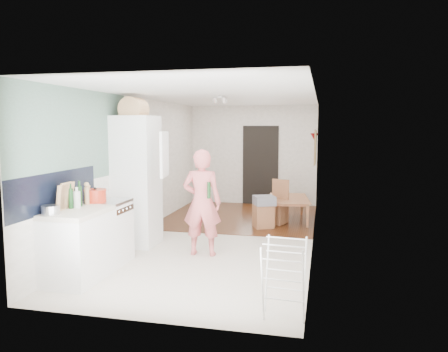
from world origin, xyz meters
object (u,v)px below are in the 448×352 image
at_px(dining_table, 290,211).
at_px(dining_chair, 276,202).
at_px(stool, 263,216).
at_px(drying_rack, 284,279).
at_px(person, 202,193).

height_order(dining_table, dining_chair, dining_chair).
height_order(dining_chair, stool, dining_chair).
distance_m(stool, drying_rack, 4.05).
distance_m(dining_table, dining_chair, 0.48).
distance_m(dining_table, stool, 0.89).
xyz_separation_m(person, drying_rack, (1.43, -1.98, -0.55)).
bearing_deg(person, dining_table, -116.24).
distance_m(person, drying_rack, 2.51).
height_order(dining_chair, drying_rack, dining_chair).
bearing_deg(dining_chair, person, -87.92).
xyz_separation_m(person, dining_chair, (0.89, 2.42, -0.52)).
bearing_deg(dining_chair, drying_rack, -60.78).
bearing_deg(dining_table, stool, 140.37).
xyz_separation_m(dining_table, dining_chair, (-0.26, -0.33, 0.24)).
bearing_deg(stool, dining_table, 58.14).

